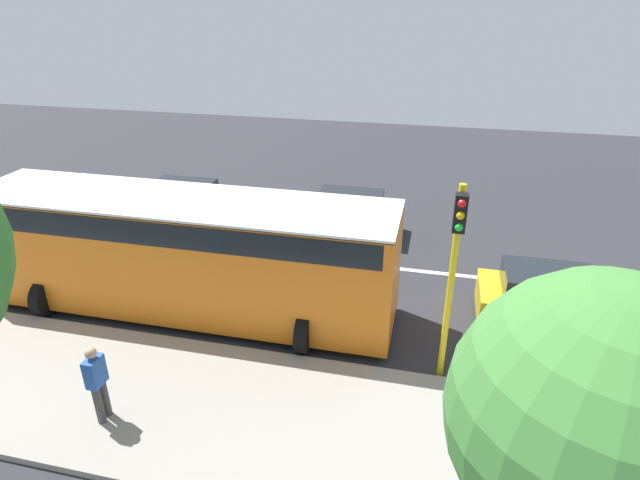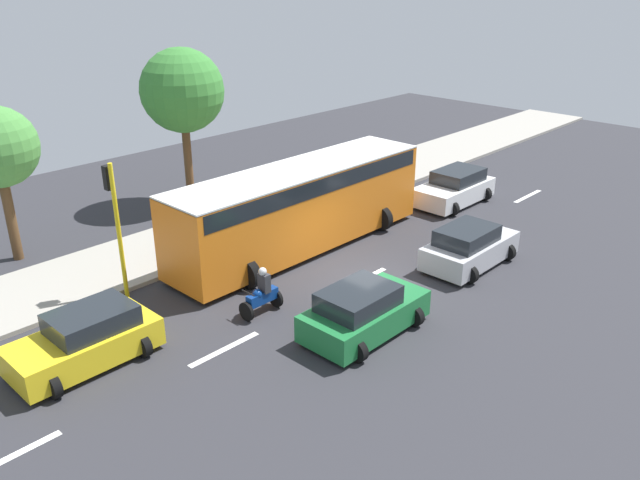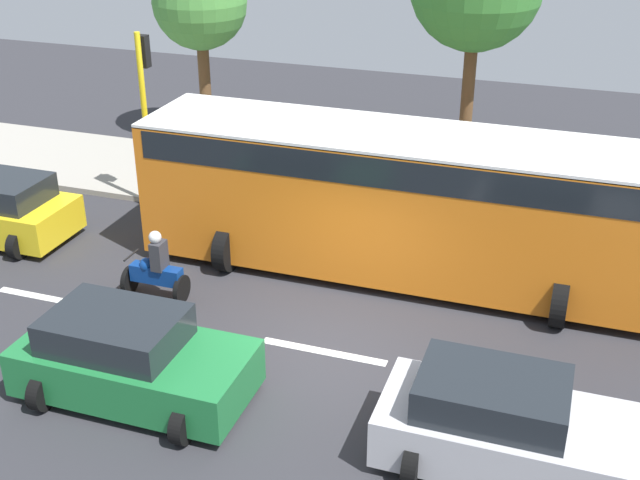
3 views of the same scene
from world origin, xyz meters
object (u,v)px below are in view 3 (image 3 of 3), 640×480
at_px(car_silver, 505,427).
at_px(street_tree_center, 200,3).
at_px(car_green, 131,359).
at_px(pedestrian_near_signal, 427,160).
at_px(traffic_light_corner, 145,97).
at_px(motorcycle, 155,270).
at_px(city_bus, 399,194).

xyz_separation_m(car_silver, street_tree_center, (12.28, 10.89, 3.45)).
bearing_deg(car_silver, car_green, 92.45).
relative_size(pedestrian_near_signal, street_tree_center, 0.30).
height_order(car_green, pedestrian_near_signal, pedestrian_near_signal).
bearing_deg(pedestrian_near_signal, street_tree_center, 71.50).
height_order(car_green, traffic_light_corner, traffic_light_corner).
xyz_separation_m(motorcycle, street_tree_center, (9.52, 3.49, 3.52)).
distance_m(car_green, pedestrian_near_signal, 10.41).
height_order(car_silver, traffic_light_corner, traffic_light_corner).
distance_m(car_silver, motorcycle, 7.89).
distance_m(car_green, city_bus, 6.63).
relative_size(car_green, street_tree_center, 0.70).
distance_m(car_silver, city_bus, 6.36).
distance_m(car_green, traffic_light_corner, 8.24).
xyz_separation_m(city_bus, pedestrian_near_signal, (4.27, 0.28, -0.79)).
relative_size(car_silver, motorcycle, 2.54).
relative_size(car_silver, traffic_light_corner, 0.86).
bearing_deg(car_silver, motorcycle, 69.57).
distance_m(car_silver, traffic_light_corner, 12.09).
height_order(car_green, city_bus, city_bus).
relative_size(car_green, pedestrian_near_signal, 2.32).
height_order(motorcycle, street_tree_center, street_tree_center).
xyz_separation_m(car_silver, traffic_light_corner, (6.82, 9.73, 2.22)).
distance_m(car_green, street_tree_center, 13.84).
xyz_separation_m(car_silver, motorcycle, (2.76, 7.40, -0.07)).
bearing_deg(traffic_light_corner, city_bus, -101.46).
xyz_separation_m(traffic_light_corner, street_tree_center, (5.45, 1.16, 1.23)).
bearing_deg(city_bus, motorcycle, 121.87).
bearing_deg(car_silver, city_bus, 29.04).
bearing_deg(pedestrian_near_signal, motorcycle, 149.70).
relative_size(motorcycle, pedestrian_near_signal, 0.91).
bearing_deg(traffic_light_corner, street_tree_center, 12.04).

